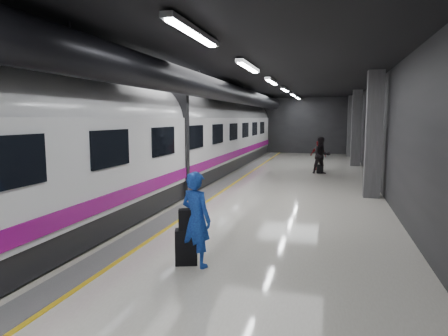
% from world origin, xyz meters
% --- Properties ---
extents(ground, '(40.00, 40.00, 0.00)m').
position_xyz_m(ground, '(0.00, 0.00, 0.00)').
color(ground, silver).
rests_on(ground, ground).
extents(platform_hall, '(10.02, 40.02, 4.51)m').
position_xyz_m(platform_hall, '(-0.29, 0.96, 3.54)').
color(platform_hall, black).
rests_on(platform_hall, ground).
extents(train, '(3.05, 38.00, 4.05)m').
position_xyz_m(train, '(-3.25, -0.00, 2.07)').
color(train, black).
rests_on(train, ground).
extents(traveler_main, '(0.79, 0.67, 1.84)m').
position_xyz_m(traveler_main, '(0.63, -6.08, 0.92)').
color(traveler_main, blue).
rests_on(traveler_main, ground).
extents(suitcase_main, '(0.49, 0.39, 0.70)m').
position_xyz_m(suitcase_main, '(0.42, -6.05, 0.35)').
color(suitcase_main, black).
rests_on(suitcase_main, ground).
extents(shoulder_bag, '(0.34, 0.25, 0.41)m').
position_xyz_m(shoulder_bag, '(0.44, -6.09, 0.90)').
color(shoulder_bag, black).
rests_on(shoulder_bag, suitcase_main).
extents(traveler_far_a, '(1.12, 1.01, 1.90)m').
position_xyz_m(traveler_far_a, '(2.66, 7.75, 0.95)').
color(traveler_far_a, black).
rests_on(traveler_far_a, ground).
extents(traveler_far_b, '(1.02, 0.82, 1.62)m').
position_xyz_m(traveler_far_b, '(2.45, 9.20, 0.81)').
color(traveler_far_b, maroon).
rests_on(traveler_far_b, ground).
extents(suitcase_far, '(0.35, 0.26, 0.46)m').
position_xyz_m(suitcase_far, '(2.60, 7.94, 0.23)').
color(suitcase_far, black).
rests_on(suitcase_far, ground).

